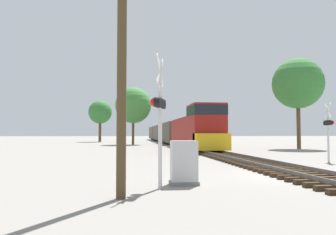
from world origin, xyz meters
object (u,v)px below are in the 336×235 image
Objects in this scene: tree_mid_background at (133,105)px; crossing_signal_near at (159,109)px; tree_far_right at (298,84)px; freight_train at (168,133)px; tree_deep_background at (100,112)px; crossing_signal_far at (328,125)px; utility_pole at (122,17)px; relay_cabinet at (184,163)px.

crossing_signal_near is at bearing -89.37° from tree_mid_background.
tree_far_right is at bearing -40.94° from tree_mid_background.
freight_train is at bearing -169.63° from crossing_signal_near.
tree_deep_background reaches higher than crossing_signal_near.
tree_far_right reaches higher than crossing_signal_near.
tree_mid_background is (-17.98, 15.60, -1.25)m from tree_far_right.
freight_train is 27.17m from tree_far_right.
crossing_signal_far is (10.73, 8.06, -0.29)m from crossing_signal_near.
tree_deep_background is (-17.66, 49.11, 3.82)m from crossing_signal_far.
tree_far_right is (18.65, 25.52, 2.44)m from utility_pole.
freight_train reaches higher than crossing_signal_far.
crossing_signal_near is at bearing -96.85° from freight_train.
freight_train reaches higher than crossing_signal_near.
freight_train is at bearing 82.09° from utility_pole.
tree_deep_background is (-6.49, 17.46, 0.03)m from tree_mid_background.
relay_cabinet is at bearing -82.14° from tree_deep_background.
tree_far_right is (11.78, -23.88, 5.38)m from freight_train.
crossing_signal_far is 12.41m from relay_cabinet.
tree_far_right is at bearing -53.49° from tree_deep_background.
freight_train is 8.04× the size of tree_deep_background.
freight_train is at bearing 116.26° from tree_far_right.
relay_cabinet is at bearing 46.29° from utility_pole.
tree_far_right is (17.55, 24.11, 4.74)m from crossing_signal_near.
utility_pole is at bearing -133.71° from relay_cabinet.
crossing_signal_near is at bearing -126.05° from tree_far_right.
crossing_signal_far is 0.41× the size of tree_deep_background.
tree_far_right is at bearing 53.84° from utility_pole.
utility_pole is at bearing -97.91° from freight_train.
utility_pole is at bearing -20.83° from crossing_signal_near.
freight_train is 19.39× the size of crossing_signal_far.
relay_cabinet is 39.42m from tree_mid_background.
relay_cabinet is 0.17× the size of tree_deep_background.
relay_cabinet is (-4.89, -47.34, -1.09)m from freight_train.
tree_mid_background reaches higher than freight_train.
relay_cabinet is 0.16× the size of utility_pole.
crossing_signal_near is 0.49× the size of tree_deep_background.
freight_train is 46.82× the size of relay_cabinet.
tree_far_right is (16.67, 23.45, 6.47)m from relay_cabinet.
tree_deep_background is at bearing 32.28° from crossing_signal_far.
crossing_signal_far is at bearing -70.22° from tree_deep_background.
relay_cabinet is at bearing -88.08° from tree_mid_background.
crossing_signal_far is 18.15m from tree_far_right.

